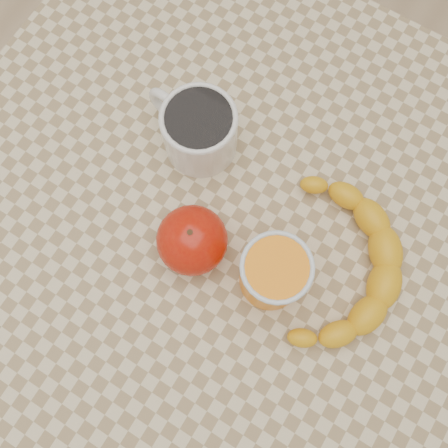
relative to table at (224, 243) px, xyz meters
The scene contains 6 objects.
ground 0.66m from the table, ahead, with size 3.00×3.00×0.00m, color tan.
table is the anchor object (origin of this frame).
coffee_mug 0.18m from the table, 137.27° to the left, with size 0.14×0.11×0.08m.
orange_juice_glass 0.16m from the table, 17.79° to the right, with size 0.08×0.08×0.09m.
apple 0.13m from the table, 114.71° to the right, with size 0.11×0.11×0.08m.
banana 0.18m from the table, 11.07° to the left, with size 0.24×0.29×0.04m, color gold, non-canonical shape.
Camera 1 is at (0.08, -0.13, 1.36)m, focal length 40.00 mm.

